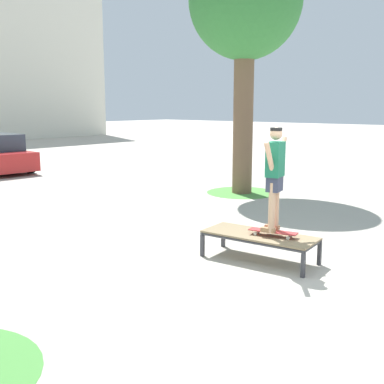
{
  "coord_description": "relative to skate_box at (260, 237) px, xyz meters",
  "views": [
    {
      "loc": [
        -6.02,
        -3.42,
        2.58
      ],
      "look_at": [
        0.57,
        2.26,
        1.0
      ],
      "focal_mm": 44.54,
      "sensor_mm": 36.0,
      "label": 1
    }
  ],
  "objects": [
    {
      "name": "skater",
      "position": [
        0.02,
        -0.24,
        1.12
      ],
      "size": [
        0.99,
        0.35,
        1.69
      ],
      "color": "tan",
      "rests_on": "skateboard"
    },
    {
      "name": "skateboard",
      "position": [
        0.03,
        -0.24,
        0.12
      ],
      "size": [
        0.37,
        0.82,
        0.09
      ],
      "color": "#B23333",
      "rests_on": "skate_box"
    },
    {
      "name": "skate_box",
      "position": [
        0.0,
        0.0,
        0.0
      ],
      "size": [
        0.95,
        1.97,
        0.46
      ],
      "color": "#38383D",
      "rests_on": "ground"
    },
    {
      "name": "grass_patch_near_right",
      "position": [
        5.07,
        3.9,
        -0.41
      ],
      "size": [
        2.1,
        2.1,
        0.01
      ],
      "primitive_type": "cylinder",
      "color": "#519342",
      "rests_on": "ground"
    },
    {
      "name": "ground_plane",
      "position": [
        -0.57,
        -0.76,
        -0.41
      ],
      "size": [
        120.0,
        120.0,
        0.0
      ],
      "primitive_type": "plane",
      "color": "#B2AA9E"
    },
    {
      "name": "tree_near_right",
      "position": [
        5.07,
        3.9,
        5.0
      ],
      "size": [
        3.22,
        3.22,
        7.23
      ],
      "color": "brown",
      "rests_on": "ground"
    }
  ]
}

